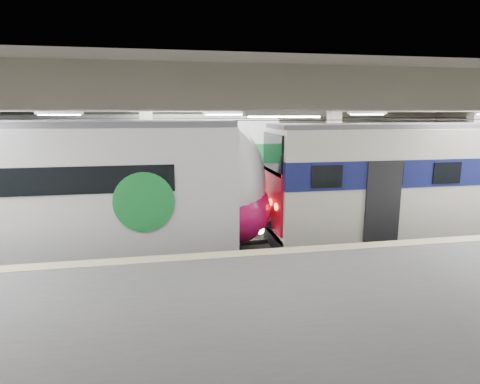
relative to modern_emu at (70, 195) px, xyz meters
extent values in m
cube|color=black|center=(5.41, 0.00, -2.36)|extent=(36.00, 24.00, 0.10)
cube|color=silver|center=(5.41, 0.00, 3.24)|extent=(36.00, 24.00, 0.20)
cube|color=beige|center=(5.41, 10.00, 0.44)|extent=(30.00, 0.10, 5.50)
cube|color=beige|center=(5.41, -10.00, 0.44)|extent=(30.00, 0.10, 5.50)
cube|color=#59595C|center=(5.41, -6.50, -1.76)|extent=(30.00, 7.00, 1.10)
cube|color=beige|center=(5.41, -3.25, -1.20)|extent=(30.00, 0.50, 0.02)
cube|color=beige|center=(2.41, 3.00, 0.44)|extent=(0.50, 0.50, 5.50)
cube|color=beige|center=(10.41, 3.00, 0.44)|extent=(0.50, 0.50, 5.50)
cube|color=beige|center=(17.41, 3.00, 0.44)|extent=(0.50, 0.50, 5.50)
cube|color=beige|center=(5.41, 0.00, 2.94)|extent=(30.00, 18.00, 0.50)
cube|color=#59544C|center=(5.41, 0.00, -2.23)|extent=(30.00, 1.52, 0.16)
cube|color=#59544C|center=(5.41, 5.50, -2.23)|extent=(30.00, 1.52, 0.16)
cylinder|color=black|center=(5.41, 0.00, 2.39)|extent=(30.00, 0.03, 0.03)
cylinder|color=black|center=(5.41, 5.50, 2.39)|extent=(30.00, 0.03, 0.03)
cube|color=white|center=(5.41, -2.00, 2.61)|extent=(26.00, 8.40, 0.12)
cube|color=silver|center=(-1.32, 0.00, 0.19)|extent=(13.36, 2.98, 4.01)
ellipsoid|color=silver|center=(5.36, 0.00, 0.19)|extent=(2.36, 2.92, 3.93)
ellipsoid|color=#BA0F52|center=(5.48, 0.00, -0.69)|extent=(2.51, 2.98, 2.41)
cylinder|color=#188735|center=(2.42, -1.52, -0.01)|extent=(1.85, 0.06, 1.85)
cube|color=#4C4C51|center=(-1.32, 0.00, 2.30)|extent=(13.36, 2.44, 0.20)
cube|color=black|center=(-1.32, 0.00, -1.96)|extent=(13.36, 2.09, 0.70)
cube|color=beige|center=(13.74, 0.00, 0.14)|extent=(13.71, 3.01, 3.90)
cube|color=#131855|center=(13.74, 0.00, 0.61)|extent=(13.75, 3.07, 0.95)
cube|color=#A90B1F|center=(6.84, 0.00, -0.41)|extent=(0.08, 2.56, 2.15)
cube|color=black|center=(6.84, 0.00, 1.23)|extent=(0.08, 2.41, 1.41)
cube|color=#4C4C51|center=(13.74, 0.00, 2.17)|extent=(13.71, 2.34, 0.16)
cube|color=black|center=(13.74, 0.00, -1.96)|extent=(13.71, 2.10, 0.70)
cube|color=silver|center=(0.51, 5.50, 0.28)|extent=(15.39, 3.10, 4.18)
cube|color=#188735|center=(0.51, 5.50, 0.83)|extent=(15.43, 3.17, 0.88)
cube|color=#4C4C51|center=(0.51, 5.50, 2.47)|extent=(15.39, 2.55, 0.16)
cube|color=black|center=(0.51, 5.50, -2.01)|extent=(15.39, 2.77, 0.60)
camera|label=1|loc=(3.09, -13.66, 2.66)|focal=30.00mm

